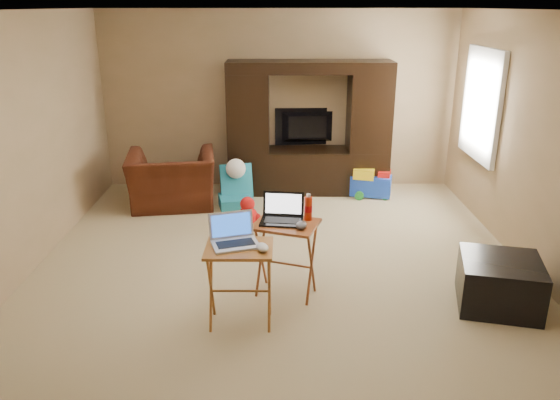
{
  "coord_description": "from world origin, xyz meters",
  "views": [
    {
      "loc": [
        -0.03,
        -5.06,
        2.54
      ],
      "look_at": [
        0.0,
        -0.2,
        0.8
      ],
      "focal_mm": 35.0,
      "sensor_mm": 36.0,
      "label": 1
    }
  ],
  "objects_px": {
    "entertainment_center": "(309,128)",
    "plush_toy": "(248,211)",
    "recliner": "(172,180)",
    "tray_table_left": "(240,286)",
    "tray_table_right": "(286,259)",
    "laptop_left": "(235,232)",
    "mouse_left": "(262,247)",
    "mouse_right": "(301,225)",
    "laptop_right": "(282,210)",
    "water_bottle": "(308,208)",
    "push_toy": "(371,182)",
    "ottoman": "(499,283)",
    "television": "(308,128)",
    "child_rocker": "(236,188)"
  },
  "relations": [
    {
      "from": "entertainment_center",
      "to": "plush_toy",
      "type": "bearing_deg",
      "value": -121.05
    },
    {
      "from": "recliner",
      "to": "tray_table_left",
      "type": "relative_size",
      "value": 1.58
    },
    {
      "from": "plush_toy",
      "to": "tray_table_right",
      "type": "bearing_deg",
      "value": -75.45
    },
    {
      "from": "recliner",
      "to": "laptop_left",
      "type": "distance_m",
      "value": 3.07
    },
    {
      "from": "tray_table_right",
      "to": "mouse_left",
      "type": "xyz_separation_m",
      "value": [
        -0.2,
        -0.57,
        0.38
      ]
    },
    {
      "from": "entertainment_center",
      "to": "mouse_right",
      "type": "height_order",
      "value": "entertainment_center"
    },
    {
      "from": "laptop_left",
      "to": "tray_table_right",
      "type": "bearing_deg",
      "value": 31.28
    },
    {
      "from": "plush_toy",
      "to": "laptop_left",
      "type": "distance_m",
      "value": 2.24
    },
    {
      "from": "laptop_right",
      "to": "water_bottle",
      "type": "bearing_deg",
      "value": 21.29
    },
    {
      "from": "recliner",
      "to": "laptop_left",
      "type": "height_order",
      "value": "laptop_left"
    },
    {
      "from": "plush_toy",
      "to": "push_toy",
      "type": "distance_m",
      "value": 1.99
    },
    {
      "from": "laptop_left",
      "to": "plush_toy",
      "type": "bearing_deg",
      "value": 73.58
    },
    {
      "from": "laptop_left",
      "to": "water_bottle",
      "type": "distance_m",
      "value": 0.82
    },
    {
      "from": "ottoman",
      "to": "tray_table_right",
      "type": "height_order",
      "value": "tray_table_right"
    },
    {
      "from": "mouse_left",
      "to": "water_bottle",
      "type": "relative_size",
      "value": 0.66
    },
    {
      "from": "tray_table_left",
      "to": "laptop_left",
      "type": "distance_m",
      "value": 0.47
    },
    {
      "from": "television",
      "to": "ottoman",
      "type": "height_order",
      "value": "television"
    },
    {
      "from": "plush_toy",
      "to": "tray_table_left",
      "type": "distance_m",
      "value": 2.18
    },
    {
      "from": "plush_toy",
      "to": "television",
      "type": "bearing_deg",
      "value": 62.54
    },
    {
      "from": "push_toy",
      "to": "recliner",
      "type": "bearing_deg",
      "value": -156.89
    },
    {
      "from": "tray_table_left",
      "to": "water_bottle",
      "type": "distance_m",
      "value": 0.95
    },
    {
      "from": "entertainment_center",
      "to": "push_toy",
      "type": "relative_size",
      "value": 3.99
    },
    {
      "from": "tray_table_left",
      "to": "mouse_left",
      "type": "xyz_separation_m",
      "value": [
        0.19,
        -0.07,
        0.38
      ]
    },
    {
      "from": "plush_toy",
      "to": "laptop_left",
      "type": "xyz_separation_m",
      "value": [
        0.02,
        -2.14,
        0.64
      ]
    },
    {
      "from": "entertainment_center",
      "to": "television",
      "type": "relative_size",
      "value": 2.41
    },
    {
      "from": "child_rocker",
      "to": "tray_table_right",
      "type": "xyz_separation_m",
      "value": [
        0.62,
        -2.29,
        0.07
      ]
    },
    {
      "from": "recliner",
      "to": "laptop_left",
      "type": "relative_size",
      "value": 3.01
    },
    {
      "from": "recliner",
      "to": "ottoman",
      "type": "relative_size",
      "value": 1.64
    },
    {
      "from": "laptop_right",
      "to": "water_bottle",
      "type": "relative_size",
      "value": 1.7
    },
    {
      "from": "recliner",
      "to": "television",
      "type": "bearing_deg",
      "value": -163.41
    },
    {
      "from": "recliner",
      "to": "tray_table_left",
      "type": "height_order",
      "value": "recliner"
    },
    {
      "from": "tray_table_right",
      "to": "laptop_left",
      "type": "relative_size",
      "value": 1.92
    },
    {
      "from": "television",
      "to": "push_toy",
      "type": "xyz_separation_m",
      "value": [
        0.87,
        -0.47,
        -0.67
      ]
    },
    {
      "from": "television",
      "to": "plush_toy",
      "type": "relative_size",
      "value": 2.5
    },
    {
      "from": "recliner",
      "to": "mouse_left",
      "type": "xyz_separation_m",
      "value": [
        1.27,
        -2.95,
        0.37
      ]
    },
    {
      "from": "entertainment_center",
      "to": "tray_table_right",
      "type": "relative_size",
      "value": 3.16
    },
    {
      "from": "plush_toy",
      "to": "water_bottle",
      "type": "relative_size",
      "value": 1.7
    },
    {
      "from": "ottoman",
      "to": "laptop_right",
      "type": "relative_size",
      "value": 1.82
    },
    {
      "from": "plush_toy",
      "to": "ottoman",
      "type": "height_order",
      "value": "ottoman"
    },
    {
      "from": "plush_toy",
      "to": "entertainment_center",
      "type": "bearing_deg",
      "value": 58.79
    },
    {
      "from": "television",
      "to": "push_toy",
      "type": "bearing_deg",
      "value": 147.86
    },
    {
      "from": "mouse_left",
      "to": "plush_toy",
      "type": "bearing_deg",
      "value": 96.05
    },
    {
      "from": "entertainment_center",
      "to": "tray_table_right",
      "type": "xyz_separation_m",
      "value": [
        -0.37,
        -3.0,
        -0.56
      ]
    },
    {
      "from": "mouse_right",
      "to": "laptop_right",
      "type": "bearing_deg",
      "value": 140.53
    },
    {
      "from": "entertainment_center",
      "to": "tray_table_left",
      "type": "relative_size",
      "value": 3.18
    },
    {
      "from": "tray_table_left",
      "to": "mouse_right",
      "type": "bearing_deg",
      "value": 36.96
    },
    {
      "from": "entertainment_center",
      "to": "child_rocker",
      "type": "bearing_deg",
      "value": -144.03
    },
    {
      "from": "television",
      "to": "water_bottle",
      "type": "bearing_deg",
      "value": 83.06
    },
    {
      "from": "tray_table_right",
      "to": "tray_table_left",
      "type": "bearing_deg",
      "value": -108.42
    },
    {
      "from": "ottoman",
      "to": "child_rocker",
      "type": "bearing_deg",
      "value": 135.15
    }
  ]
}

